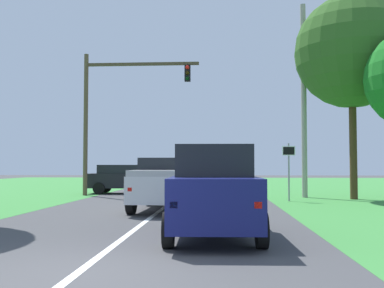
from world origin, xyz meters
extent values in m
plane|color=#424244|center=(0.00, 9.45, 0.00)|extent=(120.00, 120.00, 0.00)
cube|color=navy|center=(2.05, 3.68, 0.88)|extent=(2.00, 4.65, 1.05)
cube|color=black|center=(2.04, 3.91, 1.75)|extent=(1.73, 2.90, 0.69)
cube|color=red|center=(1.35, 1.39, 0.94)|extent=(0.14, 0.06, 0.12)
cube|color=red|center=(2.88, 1.44, 0.94)|extent=(0.14, 0.06, 0.12)
cylinder|color=black|center=(1.07, 5.08, 0.36)|extent=(0.25, 0.73, 0.72)
cylinder|color=black|center=(2.93, 5.13, 0.36)|extent=(0.25, 0.73, 0.72)
cylinder|color=black|center=(1.16, 2.23, 0.36)|extent=(0.25, 0.73, 0.72)
cylinder|color=black|center=(3.02, 2.29, 0.36)|extent=(0.25, 0.73, 0.72)
cube|color=silver|center=(0.30, 10.05, 0.85)|extent=(2.28, 5.48, 0.89)
cube|color=black|center=(0.29, 9.78, 1.61)|extent=(1.91, 2.12, 0.63)
cube|color=#B8B8B8|center=(0.24, 8.37, 1.39)|extent=(2.05, 2.13, 0.20)
cube|color=red|center=(-0.66, 7.41, 0.89)|extent=(0.14, 0.06, 0.12)
cube|color=red|center=(1.05, 7.35, 0.89)|extent=(0.14, 0.06, 0.12)
cylinder|color=black|center=(-0.69, 11.77, 0.40)|extent=(0.28, 0.81, 0.80)
cylinder|color=black|center=(1.40, 11.69, 0.40)|extent=(0.28, 0.81, 0.80)
cylinder|color=black|center=(-0.81, 8.41, 0.40)|extent=(0.28, 0.81, 0.80)
cylinder|color=black|center=(1.28, 8.34, 0.40)|extent=(0.28, 0.81, 0.80)
cylinder|color=brown|center=(-5.25, 17.87, 3.94)|extent=(0.24, 0.24, 7.88)
cube|color=#4C3D2B|center=(-2.09, 17.87, 7.28)|extent=(6.31, 0.16, 0.16)
cube|color=black|center=(0.44, 17.87, 6.73)|extent=(0.32, 0.28, 0.90)
sphere|color=red|center=(0.44, 17.72, 7.03)|extent=(0.22, 0.22, 0.22)
sphere|color=black|center=(0.44, 17.72, 6.73)|extent=(0.22, 0.22, 0.22)
sphere|color=black|center=(0.44, 17.72, 6.43)|extent=(0.22, 0.22, 0.22)
cylinder|color=gray|center=(5.40, 14.44, 1.34)|extent=(0.08, 0.08, 2.68)
cube|color=white|center=(5.40, 14.41, 2.33)|extent=(0.60, 0.03, 0.44)
cube|color=black|center=(5.40, 14.39, 2.33)|extent=(0.52, 0.01, 0.36)
cylinder|color=#4C351E|center=(8.74, 15.81, 2.60)|extent=(0.36, 0.36, 5.20)
sphere|color=#2F5A20|center=(8.74, 15.81, 7.29)|extent=(5.59, 5.59, 5.59)
cube|color=black|center=(-3.41, 19.66, 0.76)|extent=(4.29, 1.95, 0.84)
cube|color=black|center=(-3.62, 19.66, 1.44)|extent=(2.59, 1.67, 0.50)
cube|color=red|center=(-1.30, 18.99, 0.80)|extent=(0.06, 0.14, 0.12)
cube|color=red|center=(-1.35, 20.47, 0.80)|extent=(0.06, 0.14, 0.12)
cylinder|color=black|center=(-4.69, 18.72, 0.34)|extent=(0.69, 0.24, 0.68)
cylinder|color=black|center=(-4.75, 20.53, 0.34)|extent=(0.69, 0.24, 0.68)
cylinder|color=black|center=(-2.07, 18.80, 0.34)|extent=(0.69, 0.24, 0.68)
cylinder|color=black|center=(-2.13, 20.61, 0.34)|extent=(0.69, 0.24, 0.68)
cylinder|color=#9E998E|center=(6.59, 16.98, 5.07)|extent=(0.28, 0.28, 10.14)
camera|label=1|loc=(2.19, -6.89, 1.65)|focal=42.52mm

